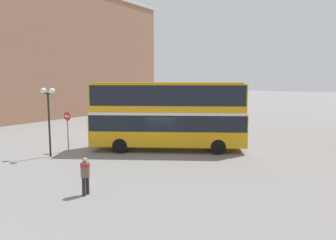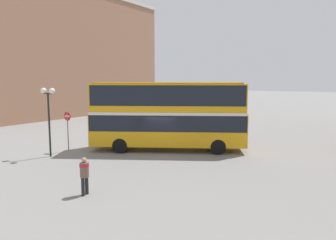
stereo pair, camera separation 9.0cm
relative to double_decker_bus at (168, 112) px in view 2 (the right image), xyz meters
name	(u,v)px [view 2 (the right image)]	position (x,y,z in m)	size (l,w,h in m)	color
ground_plane	(161,152)	(-0.13, -0.68, -2.75)	(240.00, 240.00, 0.00)	gray
building_row_left	(65,53)	(-25.33, 12.53, 5.88)	(9.02, 32.10, 17.23)	#9E7056
double_decker_bus	(168,112)	(0.00, 0.00, 0.00)	(10.60, 7.45, 4.80)	gold
pedestrian_foreground	(84,172)	(1.84, -9.59, -1.72)	(0.46, 0.46, 1.68)	#232328
parked_car_kerb_near	(196,116)	(-4.97, 13.72, -1.95)	(4.06, 1.91, 1.60)	slate
street_lamp_twin_globe	(48,103)	(-5.41, -5.77, 0.74)	(1.21, 0.37, 4.47)	black
no_entry_sign	(68,125)	(-5.64, -4.10, -0.89)	(0.63, 0.08, 2.79)	gray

